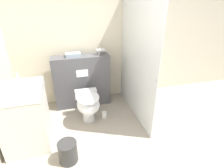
{
  "coord_description": "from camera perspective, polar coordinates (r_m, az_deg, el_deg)",
  "views": [
    {
      "loc": [
        -0.51,
        -1.41,
        2.01
      ],
      "look_at": [
        0.21,
        1.24,
        0.68
      ],
      "focal_mm": 28.0,
      "sensor_mm": 36.0,
      "label": 1
    }
  ],
  "objects": [
    {
      "name": "spare_toilet_roll",
      "position": [
        3.35,
        -2.59,
        -9.93
      ],
      "size": [
        0.09,
        0.09,
        0.11
      ],
      "color": "white",
      "rests_on": "ground_plane"
    },
    {
      "name": "sink_vanity",
      "position": [
        2.79,
        -26.5,
        -10.03
      ],
      "size": [
        0.6,
        0.54,
        1.14
      ],
      "color": "beige",
      "rests_on": "ground_plane"
    },
    {
      "name": "shower_glass",
      "position": [
        3.08,
        7.87,
        7.55
      ],
      "size": [
        0.04,
        1.58,
        2.11
      ],
      "color": "silver",
      "rests_on": "ground_plane"
    },
    {
      "name": "wall_back",
      "position": [
        3.63,
        -7.01,
        13.51
      ],
      "size": [
        8.0,
        0.06,
        2.5
      ],
      "color": "beige",
      "rests_on": "ground_plane"
    },
    {
      "name": "toilet",
      "position": [
        3.1,
        -7.82,
        -6.55
      ],
      "size": [
        0.4,
        0.61,
        0.55
      ],
      "color": "white",
      "rests_on": "ground_plane"
    },
    {
      "name": "waste_bin",
      "position": [
        2.6,
        -14.18,
        -20.7
      ],
      "size": [
        0.26,
        0.26,
        0.31
      ],
      "color": "#2D2D2D",
      "rests_on": "ground_plane"
    },
    {
      "name": "partition_panel",
      "position": [
        3.58,
        -9.71,
        0.91
      ],
      "size": [
        1.1,
        0.31,
        1.05
      ],
      "color": "#4C4C51",
      "rests_on": "ground_plane"
    },
    {
      "name": "hair_drier",
      "position": [
        3.43,
        -3.61,
        10.9
      ],
      "size": [
        0.19,
        0.06,
        0.12
      ],
      "color": "#B7B7BC",
      "rests_on": "partition_panel"
    },
    {
      "name": "folded_towel",
      "position": [
        3.39,
        -12.59,
        9.32
      ],
      "size": [
        0.28,
        0.17,
        0.07
      ],
      "color": "#8C9EAD",
      "rests_on": "partition_panel"
    }
  ]
}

